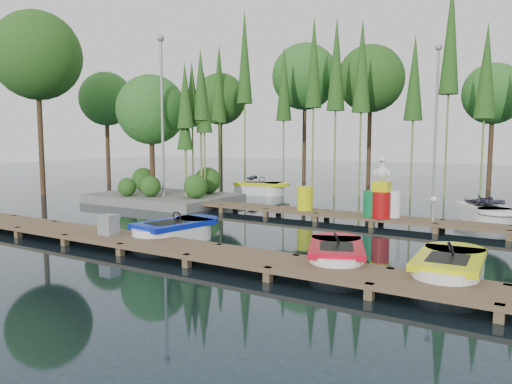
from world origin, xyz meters
The scene contains 16 objects.
ground_plane centered at (0.00, 0.00, 0.00)m, with size 90.00×90.00×0.00m, color #1C2C35.
near_dock centered at (0.00, -4.50, 0.23)m, with size 18.00×1.50×0.50m.
far_dock centered at (1.00, 2.50, 0.23)m, with size 15.00×1.20×0.50m.
island centered at (-6.30, 3.29, 3.18)m, with size 6.20×4.20×6.75m.
tree_screen centered at (-2.04, 10.60, 6.12)m, with size 34.42×18.53×10.31m.
lamp_island centered at (-5.50, 2.50, 4.26)m, with size 0.30×0.30×7.25m.
lamp_rear centered at (4.00, 11.00, 4.26)m, with size 0.30×0.30×7.25m.
boat_blue centered at (0.05, -3.14, 0.27)m, with size 1.71×2.94×0.93m.
boat_red centered at (5.06, -3.38, 0.26)m, with size 2.12×2.88×0.88m.
boat_yellow_near centered at (7.48, -3.30, 0.27)m, with size 1.41×2.82×0.93m.
boat_yellow_far centered at (-4.00, 8.08, 0.32)m, with size 3.22×1.95×1.50m.
boat_white_far centered at (7.08, 5.03, 0.29)m, with size 2.51×3.02×1.31m.
utility_cabinet centered at (-1.12, -4.50, 0.58)m, with size 0.45×0.38×0.55m, color gray.
yellow_barrel centered at (1.36, 2.50, 0.73)m, with size 0.58×0.58×0.87m, color #CED90B.
drum_cluster centered at (4.25, 2.35, 0.88)m, with size 1.15×1.05×1.98m.
seagull_post centered at (5.88, 2.50, 0.84)m, with size 0.50×0.27×0.79m.
Camera 1 is at (9.37, -13.72, 2.96)m, focal length 35.00 mm.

